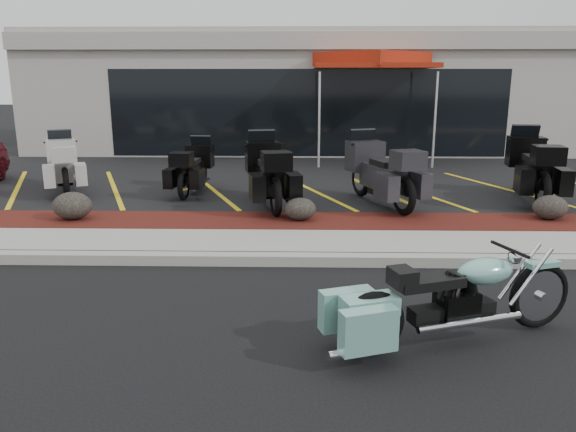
{
  "coord_description": "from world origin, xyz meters",
  "views": [
    {
      "loc": [
        -0.19,
        -6.69,
        2.62
      ],
      "look_at": [
        -0.38,
        1.2,
        0.63
      ],
      "focal_mm": 35.0,
      "sensor_mm": 36.0,
      "label": 1
    }
  ],
  "objects_px": {
    "touring_white": "(62,158)",
    "popup_canopy": "(372,62)",
    "traffic_cone": "(280,162)",
    "hero_cruiser": "(540,286)"
  },
  "relations": [
    {
      "from": "touring_white",
      "to": "popup_canopy",
      "type": "distance_m",
      "value": 8.93
    },
    {
      "from": "touring_white",
      "to": "traffic_cone",
      "type": "bearing_deg",
      "value": -91.76
    },
    {
      "from": "traffic_cone",
      "to": "popup_canopy",
      "type": "height_order",
      "value": "popup_canopy"
    },
    {
      "from": "popup_canopy",
      "to": "touring_white",
      "type": "bearing_deg",
      "value": -137.15
    },
    {
      "from": "hero_cruiser",
      "to": "traffic_cone",
      "type": "distance_m",
      "value": 9.58
    },
    {
      "from": "touring_white",
      "to": "traffic_cone",
      "type": "height_order",
      "value": "touring_white"
    },
    {
      "from": "popup_canopy",
      "to": "hero_cruiser",
      "type": "bearing_deg",
      "value": -74.74
    },
    {
      "from": "traffic_cone",
      "to": "popup_canopy",
      "type": "xyz_separation_m",
      "value": [
        2.6,
        2.27,
        2.59
      ]
    },
    {
      "from": "hero_cruiser",
      "to": "popup_canopy",
      "type": "height_order",
      "value": "popup_canopy"
    },
    {
      "from": "traffic_cone",
      "to": "popup_canopy",
      "type": "bearing_deg",
      "value": 41.13
    }
  ]
}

